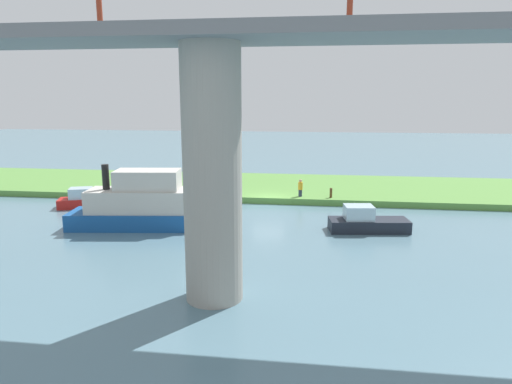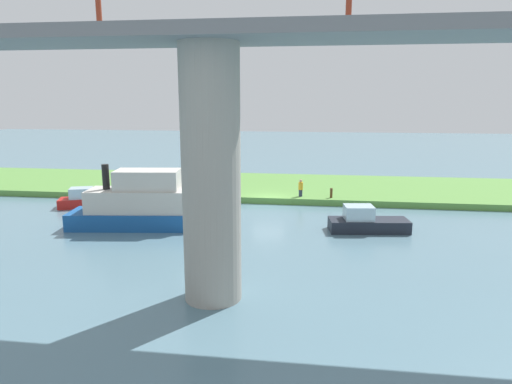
{
  "view_description": "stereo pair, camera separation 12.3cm",
  "coord_description": "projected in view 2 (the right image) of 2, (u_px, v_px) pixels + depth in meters",
  "views": [
    {
      "loc": [
        -3.65,
        35.1,
        8.23
      ],
      "look_at": [
        0.35,
        5.0,
        2.0
      ],
      "focal_mm": 32.22,
      "sensor_mm": 36.0,
      "label": 1
    },
    {
      "loc": [
        -3.77,
        35.08,
        8.23
      ],
      "look_at": [
        0.35,
        5.0,
        2.0
      ],
      "focal_mm": 32.22,
      "sensor_mm": 36.0,
      "label": 2
    }
  ],
  "objects": [
    {
      "name": "ground_plane",
      "position": [
        269.0,
        204.0,
        36.2
      ],
      "size": [
        160.0,
        160.0,
        0.0
      ],
      "primitive_type": "plane",
      "color": "slate"
    },
    {
      "name": "grassy_bank",
      "position": [
        276.0,
        187.0,
        41.97
      ],
      "size": [
        80.0,
        12.0,
        0.5
      ],
      "primitive_type": "cube",
      "color": "#5B9342",
      "rests_on": "ground"
    },
    {
      "name": "bridge_pylon",
      "position": [
        211.0,
        177.0,
        18.27
      ],
      "size": [
        2.36,
        2.36,
        10.31
      ],
      "primitive_type": "cylinder",
      "color": "#9E998E",
      "rests_on": "ground"
    },
    {
      "name": "bridge_span",
      "position": [
        208.0,
        28.0,
        17.15
      ],
      "size": [
        73.65,
        4.3,
        3.25
      ],
      "color": "slate",
      "rests_on": "bridge_pylon"
    },
    {
      "name": "person_on_bank",
      "position": [
        301.0,
        188.0,
        36.61
      ],
      "size": [
        0.44,
        0.44,
        1.39
      ],
      "color": "#2D334C",
      "rests_on": "grassy_bank"
    },
    {
      "name": "mooring_post",
      "position": [
        331.0,
        193.0,
        36.19
      ],
      "size": [
        0.2,
        0.2,
        0.76
      ],
      "primitive_type": "cylinder",
      "color": "brown",
      "rests_on": "grassy_bank"
    },
    {
      "name": "riverboat_paddlewheel",
      "position": [
        137.0,
        204.0,
        29.56
      ],
      "size": [
        8.3,
        3.63,
        4.11
      ],
      "color": "#195199",
      "rests_on": "ground"
    },
    {
      "name": "motorboat_red",
      "position": [
        366.0,
        222.0,
        28.82
      ],
      "size": [
        5.1,
        2.35,
        1.64
      ],
      "color": "#1E232D",
      "rests_on": "ground"
    },
    {
      "name": "motorboat_white",
      "position": [
        88.0,
        200.0,
        35.3
      ],
      "size": [
        4.79,
        2.99,
        1.51
      ],
      "color": "red",
      "rests_on": "ground"
    }
  ]
}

